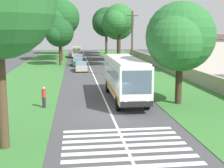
{
  "coord_description": "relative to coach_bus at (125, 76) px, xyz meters",
  "views": [
    {
      "loc": [
        -22.43,
        2.66,
        6.13
      ],
      "look_at": [
        3.78,
        -0.54,
        1.6
      ],
      "focal_mm": 49.96,
      "sensor_mm": 36.0,
      "label": 1
    }
  ],
  "objects": [
    {
      "name": "roadside_tree_right_1",
      "position": [
        46.65,
        -3.07,
        5.79
      ],
      "size": [
        8.41,
        6.87,
        11.52
      ],
      "color": "brown",
      "rests_on": "grass_verge_right"
    },
    {
      "name": "roadside_building",
      "position": [
        19.35,
        -15.2,
        0.7
      ],
      "size": [
        10.08,
        7.59,
        5.6
      ],
      "color": "beige",
      "rests_on": "ground"
    },
    {
      "name": "roadside_tree_left_1",
      "position": [
        56.61,
        8.01,
        3.69
      ],
      "size": [
        8.49,
        7.11,
        9.54
      ],
      "color": "#4C3826",
      "rests_on": "grass_verge_left"
    },
    {
      "name": "roadside_tree_right_4",
      "position": [
        -2.5,
        -4.01,
        3.33
      ],
      "size": [
        6.94,
        5.85,
        8.47
      ],
      "color": "#3D2D1E",
      "rests_on": "grass_verge_right"
    },
    {
      "name": "zebra_crossing",
      "position": [
        -11.4,
        1.8,
        -2.14
      ],
      "size": [
        5.85,
        6.8,
        0.01
      ],
      "color": "silver",
      "rests_on": "ground"
    },
    {
      "name": "trailing_car_2",
      "position": [
        36.25,
        3.51,
        -1.48
      ],
      "size": [
        4.3,
        1.78,
        1.43
      ],
      "color": "gray",
      "rests_on": "ground"
    },
    {
      "name": "roadside_tree_left_2",
      "position": [
        29.35,
        7.06,
        3.49
      ],
      "size": [
        6.26,
        5.08,
        8.29
      ],
      "color": "#3D2D1E",
      "rests_on": "grass_verge_left"
    },
    {
      "name": "roadside_tree_left_0",
      "position": [
        46.4,
        7.7,
        3.12
      ],
      "size": [
        5.74,
        4.71,
        7.73
      ],
      "color": "#4C3826",
      "rests_on": "grass_verge_left"
    },
    {
      "name": "trailing_minibus_0",
      "position": [
        45.08,
        3.88,
        -0.6
      ],
      "size": [
        6.0,
        2.14,
        2.53
      ],
      "color": "#BFB299",
      "rests_on": "ground"
    },
    {
      "name": "utility_pole",
      "position": [
        12.6,
        -3.02,
        2.33
      ],
      "size": [
        0.24,
        1.4,
        8.57
      ],
      "color": "#473828",
      "rests_on": "grass_verge_right"
    },
    {
      "name": "coach_bus",
      "position": [
        0.0,
        0.0,
        0.0
      ],
      "size": [
        11.16,
        2.62,
        3.73
      ],
      "color": "white",
      "rests_on": "ground"
    },
    {
      "name": "roadside_tree_left_3",
      "position": [
        37.49,
        7.06,
        6.32
      ],
      "size": [
        9.0,
        7.36,
        12.32
      ],
      "color": "brown",
      "rests_on": "grass_verge_left"
    },
    {
      "name": "grass_verge_right",
      "position": [
        10.2,
        -6.4,
        -2.13
      ],
      "size": [
        120.0,
        8.0,
        0.04
      ],
      "primitive_type": "cube",
      "color": "#387533",
      "rests_on": "ground"
    },
    {
      "name": "roadside_wall",
      "position": [
        15.2,
        -9.8,
        -1.33
      ],
      "size": [
        70.0,
        0.4,
        1.56
      ],
      "primitive_type": "cube",
      "color": "#9E937F",
      "rests_on": "grass_verge_right"
    },
    {
      "name": "roadside_tree_right_0",
      "position": [
        35.36,
        -4.14,
        5.17
      ],
      "size": [
        8.0,
        6.45,
        10.69
      ],
      "color": "brown",
      "rests_on": "grass_verge_right"
    },
    {
      "name": "roadside_tree_right_2",
      "position": [
        25.93,
        -3.06,
        5.72
      ],
      "size": [
        6.59,
        5.24,
        10.61
      ],
      "color": "#3D2D1E",
      "rests_on": "grass_verge_right"
    },
    {
      "name": "ground",
      "position": [
        -4.8,
        1.8,
        -2.15
      ],
      "size": [
        160.0,
        160.0,
        0.0
      ],
      "primitive_type": "plane",
      "color": "#424244"
    },
    {
      "name": "grass_verge_left",
      "position": [
        10.2,
        10.0,
        -2.13
      ],
      "size": [
        120.0,
        8.0,
        0.04
      ],
      "primitive_type": "cube",
      "color": "#387533",
      "rests_on": "ground"
    },
    {
      "name": "trailing_car_0",
      "position": [
        20.56,
        3.38,
        -1.48
      ],
      "size": [
        4.3,
        1.78,
        1.43
      ],
      "color": "#B7A893",
      "rests_on": "ground"
    },
    {
      "name": "pedestrian",
      "position": [
        -2.42,
        6.92,
        -1.24
      ],
      "size": [
        0.34,
        0.34,
        1.69
      ],
      "color": "#26262D",
      "rests_on": "grass_verge_left"
    },
    {
      "name": "centre_line",
      "position": [
        10.2,
        1.8,
        -2.14
      ],
      "size": [
        110.0,
        0.16,
        0.01
      ],
      "primitive_type": "cube",
      "color": "silver",
      "rests_on": "ground"
    },
    {
      "name": "roadside_tree_right_3",
      "position": [
        56.23,
        -3.99,
        5.81
      ],
      "size": [
        8.67,
        7.28,
        11.76
      ],
      "color": "brown",
      "rests_on": "grass_verge_right"
    },
    {
      "name": "trailing_car_1",
      "position": [
        28.31,
        3.82,
        -1.48
      ],
      "size": [
        4.3,
        1.78,
        1.43
      ],
      "color": "#145933",
      "rests_on": "ground"
    }
  ]
}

